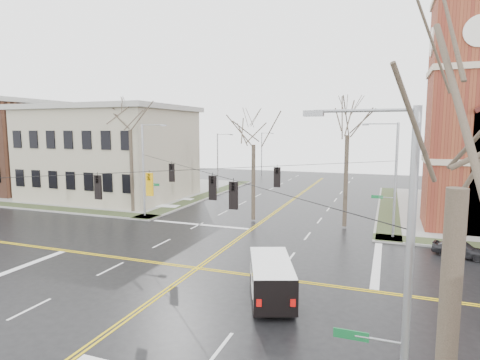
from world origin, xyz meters
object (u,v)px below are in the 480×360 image
(signal_pole_nw, at_px, (145,167))
(cargo_van, at_px, (271,275))
(signal_pole_ne, at_px, (393,177))
(tree_nw_far, at_px, (130,124))
(streetlight_north_b, at_px, (262,153))
(tree_ne, at_px, (347,129))
(parked_car_a, at_px, (460,248))
(streetlight_north_a, at_px, (219,160))
(tree_nw_near, at_px, (254,140))
(tree_se, at_px, (460,159))
(signal_pole_se, at_px, (400,279))

(signal_pole_nw, xyz_separation_m, cargo_van, (16.84, -14.13, -3.78))
(signal_pole_ne, xyz_separation_m, tree_nw_far, (-25.24, 1.47, 4.20))
(streetlight_north_b, relative_size, tree_ne, 0.67)
(signal_pole_nw, height_order, tree_ne, tree_ne)
(signal_pole_nw, bearing_deg, parked_car_a, -6.83)
(signal_pole_ne, height_order, tree_nw_far, tree_nw_far)
(streetlight_north_a, distance_m, tree_ne, 23.41)
(signal_pole_nw, bearing_deg, cargo_van, -40.00)
(tree_nw_near, bearing_deg, streetlight_north_b, 105.87)
(parked_car_a, xyz_separation_m, tree_se, (-3.71, -22.42, 7.52))
(signal_pole_se, height_order, cargo_van, signal_pole_se)
(signal_pole_nw, distance_m, tree_se, 34.85)
(signal_pole_se, height_order, streetlight_north_a, signal_pole_se)
(streetlight_north_a, distance_m, parked_car_a, 33.19)
(cargo_van, bearing_deg, streetlight_north_b, 87.09)
(tree_nw_near, bearing_deg, tree_ne, 1.69)
(cargo_van, relative_size, tree_nw_far, 0.44)
(parked_car_a, bearing_deg, tree_se, -170.42)
(signal_pole_ne, bearing_deg, signal_pole_nw, 180.00)
(tree_ne, bearing_deg, signal_pole_nw, -172.90)
(signal_pole_nw, xyz_separation_m, streetlight_north_b, (0.67, 36.50, -0.48))
(signal_pole_se, distance_m, tree_ne, 25.90)
(signal_pole_ne, height_order, tree_se, tree_se)
(signal_pole_se, distance_m, tree_nw_near, 28.04)
(signal_pole_ne, xyz_separation_m, streetlight_north_a, (-21.97, 16.50, -0.48))
(streetlight_north_a, height_order, streetlight_north_b, same)
(streetlight_north_b, bearing_deg, parked_car_a, -56.41)
(streetlight_north_b, relative_size, tree_se, 0.71)
(signal_pole_nw, height_order, cargo_van, signal_pole_nw)
(signal_pole_se, height_order, tree_nw_near, tree_nw_near)
(parked_car_a, bearing_deg, tree_nw_far, 99.94)
(signal_pole_ne, relative_size, tree_nw_near, 0.85)
(signal_pole_nw, bearing_deg, streetlight_north_a, 87.68)
(parked_car_a, height_order, tree_se, tree_se)
(signal_pole_nw, height_order, tree_nw_near, tree_nw_near)
(cargo_van, bearing_deg, signal_pole_se, -77.42)
(signal_pole_se, bearing_deg, cargo_van, 123.20)
(streetlight_north_b, xyz_separation_m, tree_nw_far, (-3.26, -35.03, 4.68))
(streetlight_north_b, relative_size, parked_car_a, 2.32)
(signal_pole_se, distance_m, parked_car_a, 20.71)
(signal_pole_se, bearing_deg, signal_pole_ne, 90.00)
(signal_pole_nw, height_order, streetlight_north_a, signal_pole_nw)
(streetlight_north_a, relative_size, tree_nw_far, 0.63)
(tree_ne, bearing_deg, cargo_van, -96.90)
(streetlight_north_a, xyz_separation_m, tree_nw_near, (9.78, -14.40, 3.22))
(signal_pole_nw, distance_m, streetlight_north_a, 16.52)
(streetlight_north_b, bearing_deg, streetlight_north_a, -90.00)
(parked_car_a, relative_size, tree_nw_far, 0.27)
(streetlight_north_b, xyz_separation_m, cargo_van, (16.17, -50.63, -3.30))
(tree_nw_near, height_order, tree_se, tree_se)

